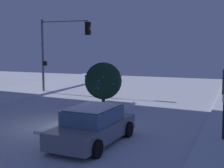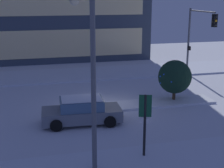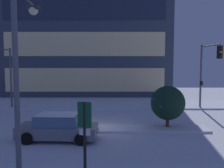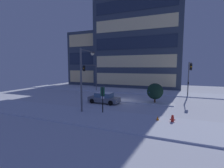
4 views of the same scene
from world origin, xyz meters
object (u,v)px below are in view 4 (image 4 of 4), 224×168
object	(u,v)px
traffic_light_corner_far_right	(189,73)
traffic_light_corner_far_left	(91,73)
car_near	(104,98)
decorated_tree_median	(155,91)
construction_cone	(158,119)
fire_hydrant	(172,119)
parking_info_sign	(103,97)
street_lamp_arched	(85,70)

from	to	relation	value
traffic_light_corner_far_right	traffic_light_corner_far_left	size ratio (longest dim) A/B	1.05
car_near	traffic_light_corner_far_left	world-z (taller)	traffic_light_corner_far_left
car_near	decorated_tree_median	distance (m)	7.25
construction_cone	traffic_light_corner_far_right	bearing A→B (deg)	75.66
traffic_light_corner_far_right	fire_hydrant	bearing A→B (deg)	-9.01
fire_hydrant	construction_cone	world-z (taller)	fire_hydrant
parking_info_sign	car_near	bearing A→B (deg)	39.12
decorated_tree_median	construction_cone	world-z (taller)	decorated_tree_median
street_lamp_arched	parking_info_sign	size ratio (longest dim) A/B	2.43
fire_hydrant	parking_info_sign	xyz separation A→B (m)	(-7.23, 0.37, 1.53)
traffic_light_corner_far_right	traffic_light_corner_far_left	distance (m)	17.74
traffic_light_corner_far_left	fire_hydrant	xyz separation A→B (m)	(15.64, -12.87, -3.65)
traffic_light_corner_far_left	construction_cone	xyz separation A→B (m)	(14.32, -12.96, -3.74)
street_lamp_arched	decorated_tree_median	size ratio (longest dim) A/B	2.52
traffic_light_corner_far_left	parking_info_sign	size ratio (longest dim) A/B	1.92
traffic_light_corner_far_right	construction_cone	size ratio (longest dim) A/B	10.82
fire_hydrant	decorated_tree_median	distance (m)	8.14
traffic_light_corner_far_right	construction_cone	xyz separation A→B (m)	(-3.41, -13.36, -3.82)
car_near	street_lamp_arched	xyz separation A→B (m)	(-0.38, -4.38, 4.04)
fire_hydrant	traffic_light_corner_far_right	bearing A→B (deg)	80.99
fire_hydrant	car_near	bearing A→B (deg)	150.86
traffic_light_corner_far_left	street_lamp_arched	world-z (taller)	street_lamp_arched
car_near	traffic_light_corner_far_right	world-z (taller)	traffic_light_corner_far_right
traffic_light_corner_far_right	street_lamp_arched	bearing A→B (deg)	-43.31
car_near	construction_cone	size ratio (longest dim) A/B	8.37
construction_cone	street_lamp_arched	bearing A→B (deg)	173.96
car_near	fire_hydrant	distance (m)	10.62
traffic_light_corner_far_left	parking_info_sign	world-z (taller)	traffic_light_corner_far_left
traffic_light_corner_far_right	decorated_tree_median	xyz separation A→B (m)	(-4.63, -5.64, -2.37)
car_near	traffic_light_corner_far_right	distance (m)	14.36
fire_hydrant	construction_cone	xyz separation A→B (m)	(-1.31, -0.09, -0.10)
fire_hydrant	decorated_tree_median	bearing A→B (deg)	108.32
traffic_light_corner_far_left	construction_cone	world-z (taller)	traffic_light_corner_far_left
street_lamp_arched	fire_hydrant	size ratio (longest dim) A/B	9.31
car_near	street_lamp_arched	size ratio (longest dim) A/B	0.64
street_lamp_arched	traffic_light_corner_far_right	bearing A→B (deg)	-47.64
fire_hydrant	decorated_tree_median	world-z (taller)	decorated_tree_median
parking_info_sign	decorated_tree_median	size ratio (longest dim) A/B	1.03
traffic_light_corner_far_left	parking_info_sign	distance (m)	15.21
traffic_light_corner_far_right	parking_info_sign	distance (m)	16.07
car_near	decorated_tree_median	size ratio (longest dim) A/B	1.61
traffic_light_corner_far_left	traffic_light_corner_far_right	bearing A→B (deg)	91.28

